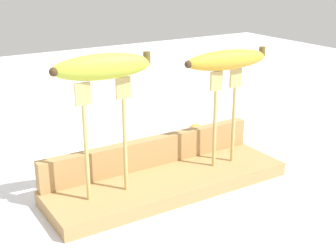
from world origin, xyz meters
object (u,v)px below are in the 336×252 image
at_px(banana_raised_right, 227,60).
at_px(banana_chunk_near, 196,134).
at_px(fork_stand_left, 105,129).
at_px(fork_stand_right, 225,109).
at_px(banana_raised_left, 102,67).

height_order(banana_raised_right, banana_chunk_near, banana_raised_right).
relative_size(fork_stand_left, banana_chunk_near, 3.87).
relative_size(fork_stand_right, banana_chunk_near, 3.61).
height_order(fork_stand_right, banana_chunk_near, fork_stand_right).
height_order(fork_stand_left, fork_stand_right, fork_stand_left).
relative_size(fork_stand_left, fork_stand_right, 1.07).
height_order(fork_stand_left, banana_raised_right, banana_raised_right).
xyz_separation_m(fork_stand_left, banana_raised_right, (0.25, 0.00, 0.09)).
distance_m(fork_stand_left, banana_chunk_near, 0.39).
height_order(banana_raised_left, banana_chunk_near, banana_raised_left).
bearing_deg(banana_raised_right, banana_chunk_near, 70.87).
xyz_separation_m(banana_raised_left, banana_chunk_near, (0.31, 0.18, -0.23)).
distance_m(fork_stand_right, banana_chunk_near, 0.23).
bearing_deg(banana_raised_right, banana_raised_left, 180.00).
relative_size(banana_raised_left, banana_raised_right, 0.94).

